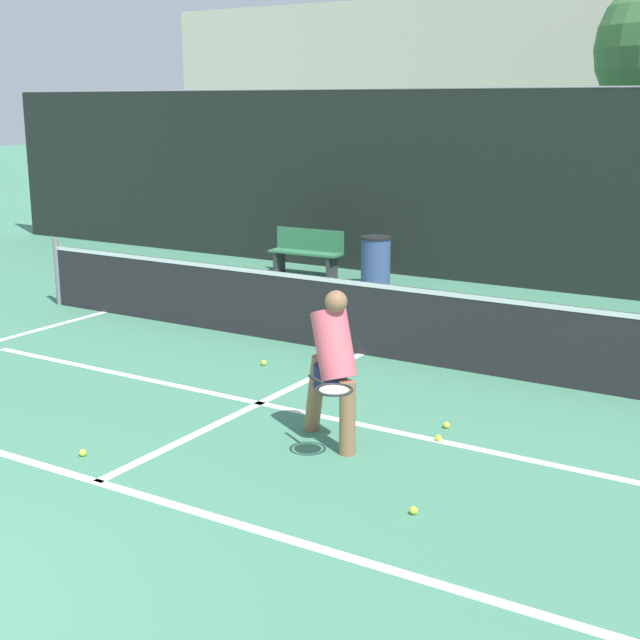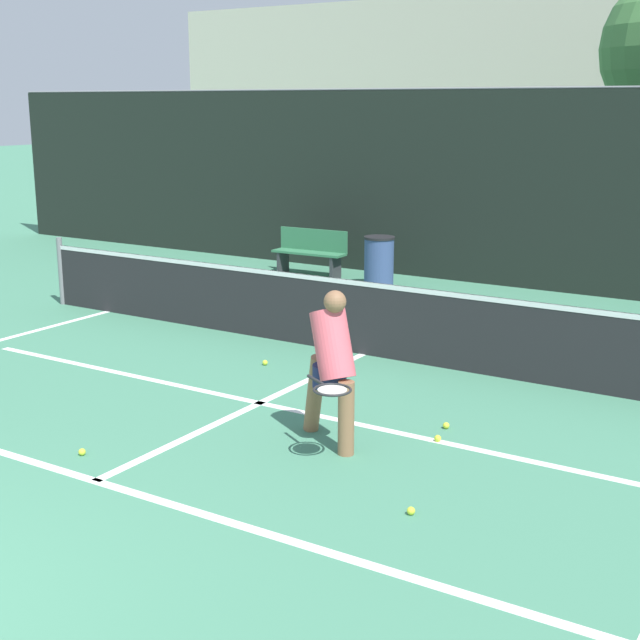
# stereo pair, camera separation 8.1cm
# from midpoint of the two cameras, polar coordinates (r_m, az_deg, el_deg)

# --- Properties ---
(court_baseline_near) EXTENTS (11.00, 0.10, 0.01)m
(court_baseline_near) POSITION_cam_midpoint_polar(r_m,az_deg,el_deg) (7.93, -14.38, -10.00)
(court_baseline_near) COLOR white
(court_baseline_near) RESTS_ON ground
(court_service_line) EXTENTS (8.25, 0.10, 0.01)m
(court_service_line) POSITION_cam_midpoint_polar(r_m,az_deg,el_deg) (9.61, -4.13, -5.33)
(court_service_line) COLOR white
(court_service_line) RESTS_ON ground
(court_center_mark) EXTENTS (0.10, 4.64, 0.01)m
(court_center_mark) POSITION_cam_midpoint_polar(r_m,az_deg,el_deg) (9.55, -4.37, -5.44)
(court_center_mark) COLOR white
(court_center_mark) RESTS_ON ground
(net) EXTENTS (11.09, 0.09, 1.07)m
(net) POSITION_cam_midpoint_polar(r_m,az_deg,el_deg) (11.29, 2.49, 0.30)
(net) COLOR slate
(net) RESTS_ON ground
(fence_back) EXTENTS (24.00, 0.06, 3.39)m
(fence_back) POSITION_cam_midpoint_polar(r_m,az_deg,el_deg) (15.75, 11.78, 8.20)
(fence_back) COLOR black
(fence_back) RESTS_ON ground
(player_practicing) EXTENTS (0.99, 1.00, 1.50)m
(player_practicing) POSITION_cam_midpoint_polar(r_m,az_deg,el_deg) (8.22, 0.51, -2.75)
(player_practicing) COLOR #8C6042
(player_practicing) RESTS_ON ground
(tennis_ball_scattered_1) EXTENTS (0.07, 0.07, 0.07)m
(tennis_ball_scattered_1) POSITION_cam_midpoint_polar(r_m,az_deg,el_deg) (8.61, 7.32, -7.50)
(tennis_ball_scattered_1) COLOR #D1E033
(tennis_ball_scattered_1) RESTS_ON ground
(tennis_ball_scattered_2) EXTENTS (0.07, 0.07, 0.07)m
(tennis_ball_scattered_2) POSITION_cam_midpoint_polar(r_m,az_deg,el_deg) (8.95, 7.84, -6.68)
(tennis_ball_scattered_2) COLOR #D1E033
(tennis_ball_scattered_2) RESTS_ON ground
(tennis_ball_scattered_3) EXTENTS (0.07, 0.07, 0.07)m
(tennis_ball_scattered_3) POSITION_cam_midpoint_polar(r_m,az_deg,el_deg) (10.95, -3.82, -2.75)
(tennis_ball_scattered_3) COLOR #D1E033
(tennis_ball_scattered_3) RESTS_ON ground
(tennis_ball_scattered_4) EXTENTS (0.07, 0.07, 0.07)m
(tennis_ball_scattered_4) POSITION_cam_midpoint_polar(r_m,az_deg,el_deg) (7.16, 5.69, -12.04)
(tennis_ball_scattered_4) COLOR #D1E033
(tennis_ball_scattered_4) RESTS_ON ground
(tennis_ball_scattered_5) EXTENTS (0.07, 0.07, 0.07)m
(tennis_ball_scattered_5) POSITION_cam_midpoint_polar(r_m,az_deg,el_deg) (8.49, -15.21, -8.20)
(tennis_ball_scattered_5) COLOR #D1E033
(tennis_ball_scattered_5) RESTS_ON ground
(courtside_bench) EXTENTS (1.42, 0.43, 0.86)m
(courtside_bench) POSITION_cam_midpoint_polar(r_m,az_deg,el_deg) (16.51, -0.98, 4.43)
(courtside_bench) COLOR #33724C
(courtside_bench) RESTS_ON ground
(trash_bin) EXTENTS (0.54, 0.54, 0.90)m
(trash_bin) POSITION_cam_midpoint_polar(r_m,az_deg,el_deg) (15.45, 3.43, 3.72)
(trash_bin) COLOR #384C7F
(trash_bin) RESTS_ON ground
(parked_car) EXTENTS (1.61, 3.97, 1.35)m
(parked_car) POSITION_cam_midpoint_polar(r_m,az_deg,el_deg) (19.23, 15.26, 5.60)
(parked_car) COLOR navy
(parked_car) RESTS_ON ground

